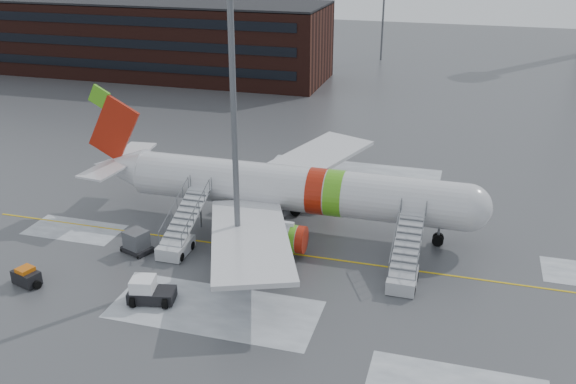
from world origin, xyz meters
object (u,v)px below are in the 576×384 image
(airstair_aft, at_px, (179,237))
(light_mast_near, at_px, (232,68))
(baggage_tractor, at_px, (26,277))
(pushback_tug, at_px, (149,291))
(uld_container, at_px, (137,242))
(airliner, at_px, (284,188))
(airstair_fwd, at_px, (404,268))

(airstair_aft, xyz_separation_m, light_mast_near, (5.11, -0.43, 13.77))
(baggage_tractor, relative_size, light_mast_near, 0.09)
(pushback_tug, distance_m, baggage_tractor, 9.51)
(uld_container, distance_m, light_mast_near, 16.22)
(airstair_aft, relative_size, baggage_tractor, 2.85)
(light_mast_near, bearing_deg, uld_container, -173.63)
(airliner, bearing_deg, uld_container, -141.01)
(airliner, relative_size, baggage_tractor, 12.96)
(airstair_aft, height_order, uld_container, airstair_aft)
(airliner, distance_m, light_mast_near, 13.47)
(pushback_tug, bearing_deg, light_mast_near, 61.40)
(uld_container, bearing_deg, light_mast_near, 6.37)
(airliner, distance_m, airstair_fwd, 12.98)
(airliner, bearing_deg, pushback_tug, -111.15)
(airstair_fwd, xyz_separation_m, airstair_aft, (-17.64, 0.00, 0.00))
(airstair_aft, height_order, pushback_tug, airstair_aft)
(airliner, distance_m, uld_container, 12.78)
(pushback_tug, height_order, light_mast_near, light_mast_near)
(uld_container, bearing_deg, baggage_tractor, -128.32)
(airstair_aft, distance_m, baggage_tractor, 11.48)
(uld_container, relative_size, baggage_tractor, 0.98)
(airstair_fwd, height_order, baggage_tractor, airstair_fwd)
(airstair_fwd, distance_m, airstair_aft, 17.64)
(airliner, height_order, airstair_fwd, airliner)
(airstair_fwd, distance_m, light_mast_near, 18.62)
(airliner, height_order, pushback_tug, airliner)
(airstair_aft, xyz_separation_m, uld_container, (-3.05, -1.34, -0.22))
(airliner, xyz_separation_m, baggage_tractor, (-14.95, -14.48, -2.85))
(pushback_tug, bearing_deg, airstair_fwd, 24.70)
(airstair_aft, bearing_deg, uld_container, -156.30)
(airstair_aft, distance_m, uld_container, 3.34)
(airstair_fwd, bearing_deg, pushback_tug, -155.30)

